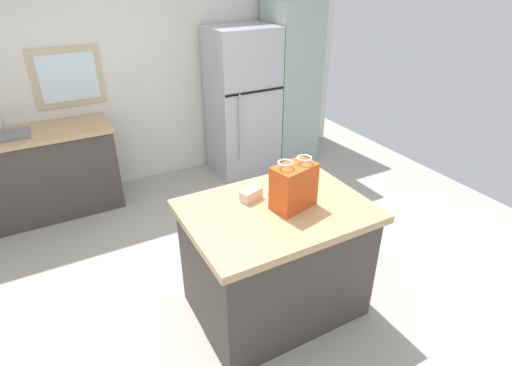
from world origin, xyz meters
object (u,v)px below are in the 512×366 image
(refrigerator, at_px, (243,102))
(tall_cabinet, at_px, (291,74))
(kitchen_island, at_px, (276,259))
(bottle, at_px, (287,176))
(shopping_bag, at_px, (294,186))
(small_box, at_px, (251,195))

(refrigerator, height_order, tall_cabinet, tall_cabinet)
(kitchen_island, bearing_deg, bottle, 44.58)
(refrigerator, distance_m, tall_cabinet, 0.73)
(refrigerator, bearing_deg, bottle, -108.68)
(tall_cabinet, height_order, shopping_bag, tall_cabinet)
(kitchen_island, xyz_separation_m, refrigerator, (0.91, 2.29, 0.42))
(shopping_bag, relative_size, small_box, 2.25)
(refrigerator, distance_m, shopping_bag, 2.47)
(refrigerator, bearing_deg, kitchen_island, -111.64)
(refrigerator, height_order, small_box, refrigerator)
(refrigerator, bearing_deg, small_box, -115.66)
(shopping_bag, bearing_deg, small_box, 133.87)
(small_box, bearing_deg, kitchen_island, -60.42)
(bottle, bearing_deg, refrigerator, 71.32)
(kitchen_island, xyz_separation_m, tall_cabinet, (1.59, 2.29, 0.68))
(shopping_bag, height_order, small_box, shopping_bag)
(refrigerator, xyz_separation_m, shopping_bag, (-0.80, -2.33, 0.18))
(kitchen_island, relative_size, tall_cabinet, 0.55)
(refrigerator, relative_size, tall_cabinet, 0.77)
(refrigerator, relative_size, small_box, 11.09)
(tall_cabinet, relative_size, bottle, 9.65)
(small_box, height_order, bottle, bottle)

